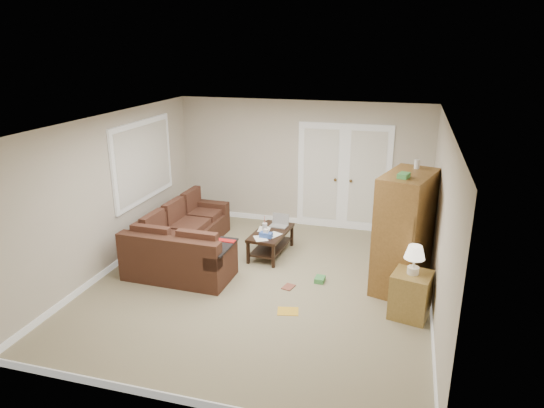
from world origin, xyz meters
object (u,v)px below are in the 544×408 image
(coffee_table, at_px, (271,241))
(tv_armoire, at_px, (404,231))
(sectional_sofa, at_px, (183,243))
(side_cabinet, at_px, (411,291))

(coffee_table, relative_size, tv_armoire, 0.57)
(sectional_sofa, height_order, side_cabinet, side_cabinet)
(sectional_sofa, distance_m, tv_armoire, 3.63)
(sectional_sofa, height_order, tv_armoire, tv_armoire)
(sectional_sofa, bearing_deg, coffee_table, 26.38)
(coffee_table, distance_m, tv_armoire, 2.38)
(sectional_sofa, relative_size, coffee_table, 2.36)
(side_cabinet, bearing_deg, tv_armoire, 113.13)
(tv_armoire, distance_m, side_cabinet, 1.00)
(tv_armoire, height_order, side_cabinet, tv_armoire)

